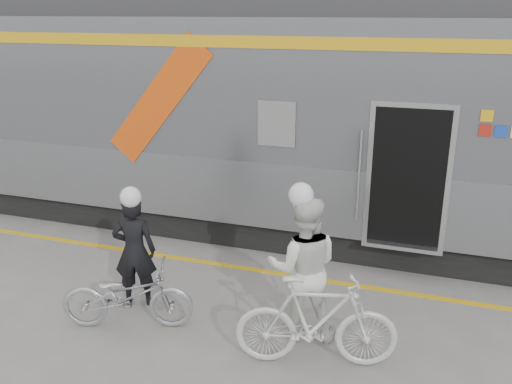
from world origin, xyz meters
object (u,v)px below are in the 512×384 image
at_px(bicycle_left, 128,296).
at_px(man, 135,251).
at_px(woman, 303,268).
at_px(bicycle_right, 316,322).

bearing_deg(bicycle_left, man, 1.15).
bearing_deg(bicycle_left, woman, -94.73).
relative_size(bicycle_left, bicycle_right, 0.90).
distance_m(man, bicycle_left, 0.69).
distance_m(man, woman, 2.36).
bearing_deg(man, bicycle_right, 149.29).
bearing_deg(bicycle_right, woman, 14.26).
height_order(bicycle_left, woman, woman).
bearing_deg(bicycle_right, man, 63.77).
relative_size(man, bicycle_right, 0.85).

